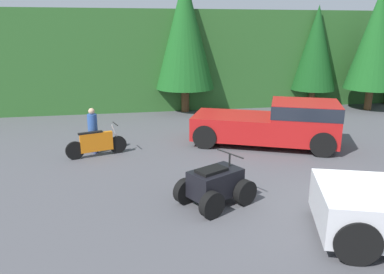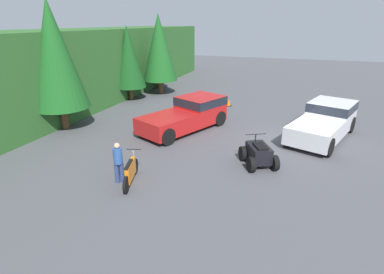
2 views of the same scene
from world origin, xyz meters
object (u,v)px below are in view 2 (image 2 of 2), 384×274
(pickup_truck_second, at_px, (326,120))
(traffic_cone, at_px, (229,103))
(dirt_bike, at_px, (131,172))
(pickup_truck_red, at_px, (189,113))
(rider_person, at_px, (118,161))
(quad_atv, at_px, (258,154))

(pickup_truck_second, bearing_deg, traffic_cone, 74.30)
(pickup_truck_second, bearing_deg, dirt_bike, 156.84)
(pickup_truck_red, xyz_separation_m, rider_person, (-7.00, 0.38, -0.04))
(pickup_truck_second, xyz_separation_m, dirt_bike, (-8.14, 7.46, -0.49))
(rider_person, bearing_deg, quad_atv, -90.47)
(dirt_bike, distance_m, quad_atv, 5.57)
(dirt_bike, relative_size, quad_atv, 0.96)
(pickup_truck_second, relative_size, traffic_cone, 10.68)
(dirt_bike, height_order, quad_atv, quad_atv)
(pickup_truck_second, distance_m, traffic_cone, 7.90)
(quad_atv, xyz_separation_m, traffic_cone, (9.41, 3.51, -0.26))
(dirt_bike, distance_m, rider_person, 0.63)
(dirt_bike, relative_size, traffic_cone, 3.86)
(pickup_truck_second, bearing_deg, quad_atv, 168.34)
(pickup_truck_red, distance_m, quad_atv, 5.84)
(pickup_truck_second, height_order, traffic_cone, pickup_truck_second)
(pickup_truck_second, bearing_deg, rider_person, 155.71)
(dirt_bike, relative_size, rider_person, 1.26)
(dirt_bike, bearing_deg, traffic_cone, -21.62)
(pickup_truck_red, height_order, rider_person, pickup_truck_red)
(dirt_bike, bearing_deg, pickup_truck_second, -59.52)
(pickup_truck_red, height_order, traffic_cone, pickup_truck_red)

